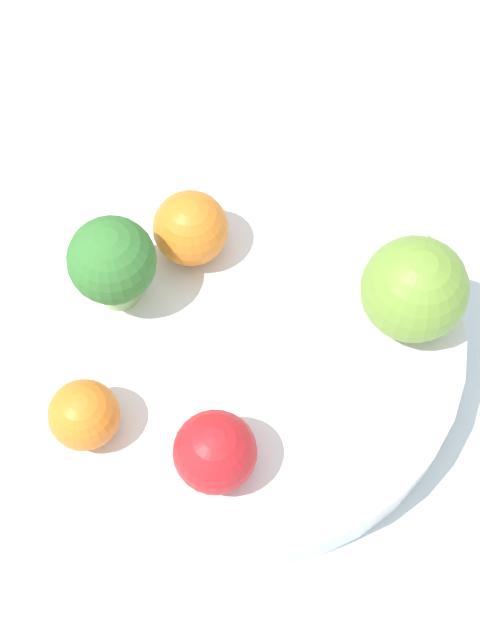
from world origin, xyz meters
The scene contains 8 objects.
ground_plane centered at (0.00, 0.00, 0.00)m, with size 6.00×6.00×0.00m, color gray.
table_surface centered at (0.00, 0.00, 0.01)m, with size 1.20×1.20×0.02m.
bowl centered at (0.00, 0.00, 0.04)m, with size 0.27×0.27×0.04m.
broccoli centered at (0.07, 0.01, 0.09)m, with size 0.05×0.05×0.06m.
apple_red centered at (-0.08, -0.05, 0.09)m, with size 0.06×0.06×0.06m.
apple_green centered at (-0.02, 0.08, 0.08)m, with size 0.04×0.04×0.04m.
orange_front centered at (0.05, -0.04, 0.08)m, with size 0.05×0.05×0.05m.
orange_back centered at (0.05, 0.09, 0.08)m, with size 0.04×0.04×0.04m.
Camera 1 is at (-0.10, 0.21, 0.53)m, focal length 50.00 mm.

